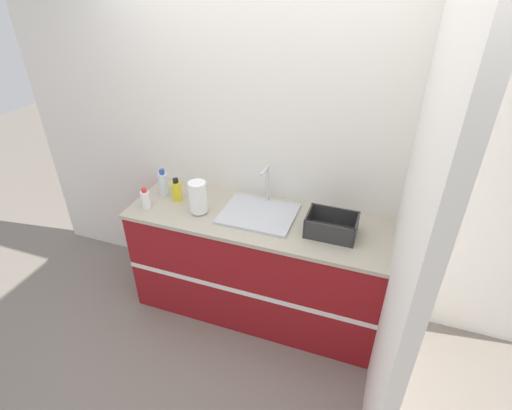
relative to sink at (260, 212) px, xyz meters
name	(u,v)px	position (x,y,z in m)	size (l,w,h in m)	color
ground_plane	(244,333)	(0.00, -0.34, -0.91)	(12.00, 12.00, 0.00)	slate
wall_back	(273,146)	(0.00, 0.30, 0.39)	(4.28, 0.06, 2.60)	silver
wall_right	(411,190)	(0.96, -0.04, 0.39)	(0.06, 2.61, 2.60)	silver
counter_cabinet	(257,265)	(0.00, -0.04, -0.46)	(1.90, 0.63, 0.89)	maroon
sink	(260,212)	(0.00, 0.00, 0.00)	(0.52, 0.43, 0.31)	silver
paper_towel_roll	(198,197)	(-0.43, -0.12, 0.11)	(0.13, 0.13, 0.24)	#4C4C51
dish_rack	(331,227)	(0.53, -0.06, 0.03)	(0.33, 0.24, 0.14)	#2D2D2D
bottle_clear	(163,184)	(-0.79, 0.01, 0.08)	(0.07, 0.07, 0.22)	silver
bottle_yellow	(177,190)	(-0.66, -0.01, 0.06)	(0.07, 0.07, 0.18)	yellow
bottle_white_spray	(146,199)	(-0.82, -0.19, 0.05)	(0.07, 0.07, 0.16)	white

